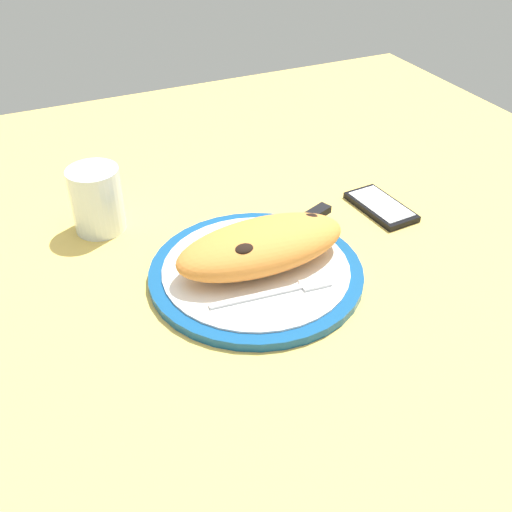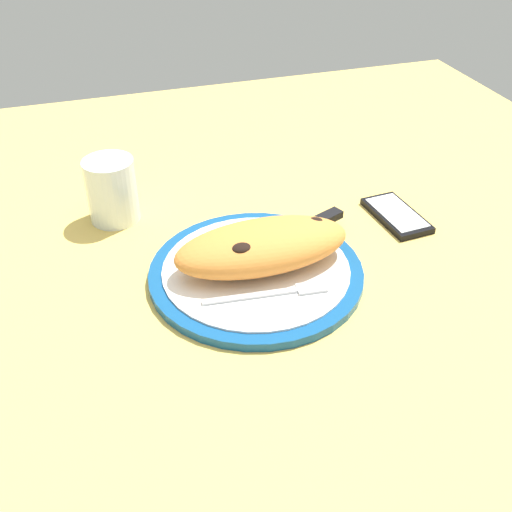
% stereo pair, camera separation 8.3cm
% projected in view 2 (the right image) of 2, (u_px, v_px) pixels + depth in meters
% --- Properties ---
extents(ground_plane, '(1.50, 1.50, 0.03)m').
position_uv_depth(ground_plane, '(256.00, 285.00, 0.87)').
color(ground_plane, '#DBB756').
extents(plate, '(0.30, 0.30, 0.02)m').
position_uv_depth(plate, '(256.00, 272.00, 0.85)').
color(plate, navy).
rests_on(plate, ground_plane).
extents(calzone, '(0.25, 0.11, 0.06)m').
position_uv_depth(calzone, '(262.00, 246.00, 0.84)').
color(calzone, orange).
rests_on(calzone, plate).
extents(fork, '(0.17, 0.03, 0.00)m').
position_uv_depth(fork, '(277.00, 293.00, 0.80)').
color(fork, silver).
rests_on(fork, plate).
extents(knife, '(0.23, 0.11, 0.01)m').
position_uv_depth(knife, '(300.00, 232.00, 0.91)').
color(knife, silver).
rests_on(knife, plate).
extents(smartphone, '(0.07, 0.13, 0.01)m').
position_uv_depth(smartphone, '(396.00, 215.00, 0.98)').
color(smartphone, black).
rests_on(smartphone, ground_plane).
extents(water_glass, '(0.08, 0.08, 0.10)m').
position_uv_depth(water_glass, '(112.00, 194.00, 0.96)').
color(water_glass, silver).
rests_on(water_glass, ground_plane).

